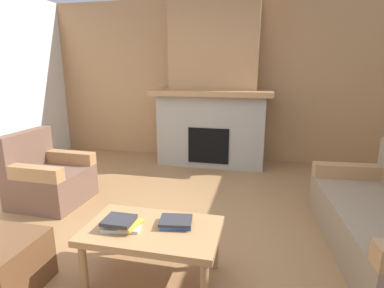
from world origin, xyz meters
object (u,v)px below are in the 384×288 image
at_px(fireplace, 213,93).
at_px(armchair, 48,179).
at_px(coffee_table, 152,234).
at_px(ottoman, 1,266).

xyz_separation_m(fireplace, armchair, (-1.65, -2.03, -0.87)).
distance_m(coffee_table, ottoman, 1.10).
distance_m(armchair, coffee_table, 2.00).
bearing_deg(fireplace, ottoman, -105.84).
relative_size(fireplace, coffee_table, 2.70).
height_order(armchair, coffee_table, armchair).
bearing_deg(fireplace, armchair, -129.09).
relative_size(coffee_table, ottoman, 1.92).
bearing_deg(armchair, fireplace, 50.91).
bearing_deg(fireplace, coffee_table, -89.20).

